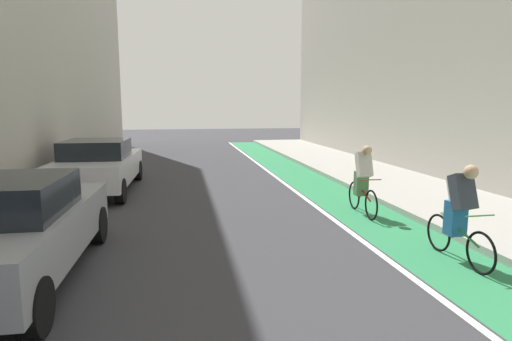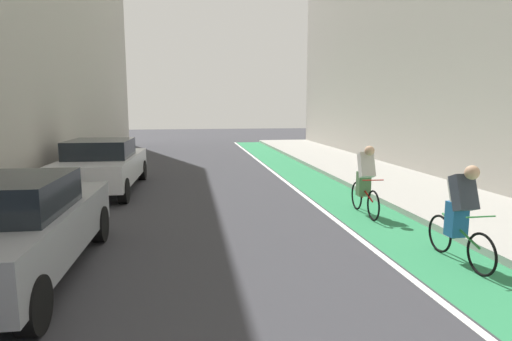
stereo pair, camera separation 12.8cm
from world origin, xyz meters
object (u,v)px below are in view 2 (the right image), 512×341
(cyclist_trailing, at_px, (365,178))
(cyclist_mid, at_px, (461,211))
(parked_sedan_silver, at_px, (12,228))
(parked_sedan_white, at_px, (103,165))

(cyclist_trailing, bearing_deg, cyclist_mid, -85.50)
(parked_sedan_silver, relative_size, cyclist_trailing, 2.55)
(cyclist_mid, distance_m, cyclist_trailing, 3.14)
(parked_sedan_silver, height_order, cyclist_trailing, cyclist_trailing)
(parked_sedan_silver, xyz_separation_m, parked_sedan_white, (-0.00, 6.61, 0.00))
(parked_sedan_silver, distance_m, parked_sedan_white, 6.61)
(parked_sedan_silver, bearing_deg, cyclist_trailing, 23.25)
(cyclist_mid, xyz_separation_m, cyclist_trailing, (-0.25, 3.13, 0.00))
(cyclist_mid, height_order, cyclist_trailing, cyclist_trailing)
(parked_sedan_silver, bearing_deg, cyclist_mid, -2.98)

